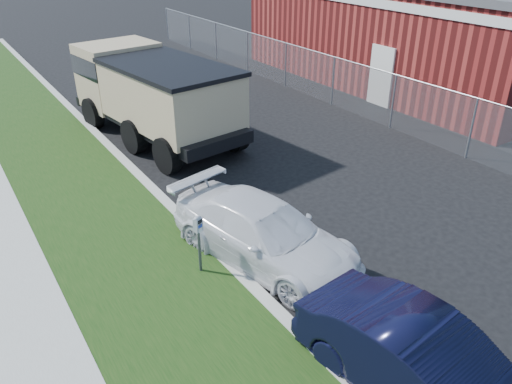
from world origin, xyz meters
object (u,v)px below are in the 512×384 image
navy_sedan (426,368)px  parking_meter (198,232)px  dump_truck (151,91)px  white_wagon (263,232)px

navy_sedan → parking_meter: bearing=99.4°
navy_sedan → dump_truck: size_ratio=0.56×
parking_meter → white_wagon: parking_meter is taller
parking_meter → dump_truck: size_ratio=0.18×
white_wagon → navy_sedan: size_ratio=1.09×
parking_meter → dump_truck: (2.22, 7.46, 0.47)m
parking_meter → dump_truck: 7.79m
white_wagon → navy_sedan: 4.13m
dump_truck → navy_sedan: bearing=-102.4°
navy_sedan → dump_truck: dump_truck is taller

